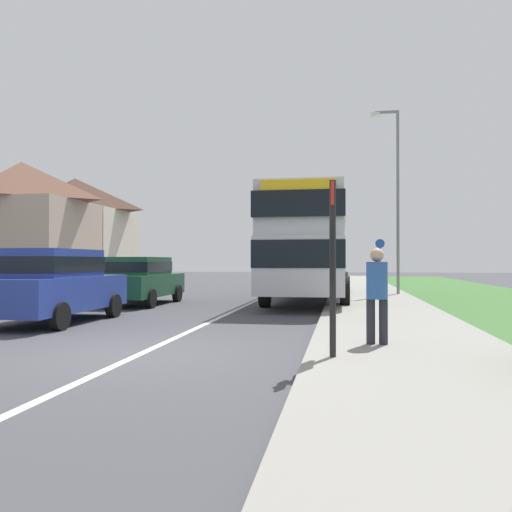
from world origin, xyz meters
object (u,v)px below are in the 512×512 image
Objects in this scene: bus_stop_sign at (333,256)px; double_decker_bus at (310,243)px; cycle_route_sign at (380,262)px; street_lamp_mid at (395,190)px; pedestrian_at_stop at (377,291)px; parked_car_dark_green at (139,278)px; parked_car_blue at (52,283)px.

double_decker_bus is at bearing 95.01° from bus_stop_sign.
street_lamp_mid is at bearing -84.83° from cycle_route_sign.
double_decker_bus reaches higher than pedestrian_at_stop.
street_lamp_mid is at bearing 83.18° from pedestrian_at_stop.
double_decker_bus reaches higher than parked_car_dark_green.
parked_car_dark_green is at bearing -153.24° from double_decker_bus.
bus_stop_sign is 18.40m from cycle_route_sign.
parked_car_dark_green is 0.55× the size of street_lamp_mid.
parked_car_dark_green is (-5.58, -2.81, -1.26)m from double_decker_bus.
parked_car_blue is 5.23m from parked_car_dark_green.
street_lamp_mid reaches higher than parked_car_blue.
pedestrian_at_stop is at bearing -94.13° from cycle_route_sign.
bus_stop_sign is 0.34× the size of street_lamp_mid.
street_lamp_mid is at bearing 30.87° from parked_car_dark_green.
pedestrian_at_stop is (1.73, -10.73, -1.17)m from double_decker_bus.
street_lamp_mid is at bearing 81.08° from bus_stop_sign.
street_lamp_mid reaches higher than parked_car_dark_green.
double_decker_bus is at bearing 99.17° from pedestrian_at_stop.
double_decker_bus is 4.71m from street_lamp_mid.
parked_car_blue is 0.55× the size of street_lamp_mid.
parked_car_blue is at bearing -124.75° from double_decker_bus.
parked_car_dark_green is (0.00, 5.23, -0.07)m from parked_car_blue.
cycle_route_sign is at bearing 95.17° from street_lamp_mid.
street_lamp_mid is at bearing 49.86° from parked_car_blue.
bus_stop_sign is 1.03× the size of cycle_route_sign.
cycle_route_sign reaches higher than pedestrian_at_stop.
bus_stop_sign is (6.62, -9.13, 0.66)m from parked_car_dark_green.
parked_car_blue is at bearing 159.81° from pedestrian_at_stop.
parked_car_dark_green is 10.92m from street_lamp_mid.
bus_stop_sign reaches higher than pedestrian_at_stop.
pedestrian_at_stop is at bearing -80.83° from double_decker_bus.
double_decker_bus is 1.46× the size of street_lamp_mid.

